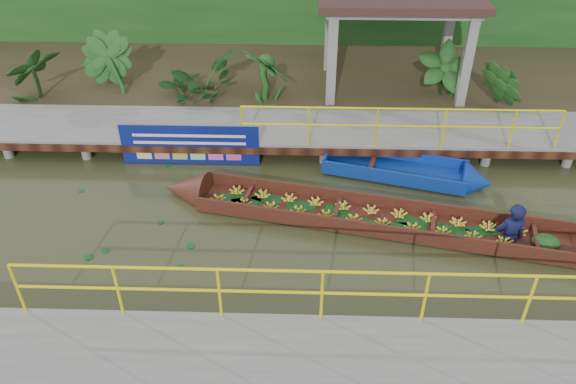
{
  "coord_description": "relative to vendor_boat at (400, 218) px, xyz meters",
  "views": [
    {
      "loc": [
        0.46,
        -9.26,
        7.49
      ],
      "look_at": [
        0.16,
        0.5,
        0.6
      ],
      "focal_mm": 35.0,
      "sensor_mm": 36.0,
      "label": 1
    }
  ],
  "objects": [
    {
      "name": "vendor_boat",
      "position": [
        0.0,
        0.0,
        0.0
      ],
      "size": [
        10.04,
        3.04,
        2.18
      ],
      "rotation": [
        0.0,
        0.0,
        -0.21
      ],
      "color": "#34140E",
      "rests_on": "ground"
    },
    {
      "name": "tropical_plants",
      "position": [
        -3.37,
        5.16,
        0.85
      ],
      "size": [
        14.02,
        1.02,
        1.27
      ],
      "color": "#154316",
      "rests_on": "ground"
    },
    {
      "name": "pavilion",
      "position": [
        0.46,
        6.16,
        2.58
      ],
      "size": [
        4.4,
        3.0,
        3.0
      ],
      "color": "slate",
      "rests_on": "ground"
    },
    {
      "name": "far_dock",
      "position": [
        -2.52,
        3.28,
        0.24
      ],
      "size": [
        16.0,
        2.06,
        1.66
      ],
      "color": "slate",
      "rests_on": "ground"
    },
    {
      "name": "moored_blue_boat",
      "position": [
        1.06,
        1.74,
        -0.07
      ],
      "size": [
        4.05,
        1.99,
        0.94
      ],
      "rotation": [
        0.0,
        0.0,
        -0.26
      ],
      "color": "navy",
      "rests_on": "ground"
    },
    {
      "name": "blue_banner",
      "position": [
        -4.83,
        2.34,
        0.32
      ],
      "size": [
        3.38,
        0.04,
        1.06
      ],
      "color": "navy",
      "rests_on": "ground"
    },
    {
      "name": "ground",
      "position": [
        -2.54,
        -0.14,
        -0.24
      ],
      "size": [
        80.0,
        80.0,
        0.0
      ],
      "primitive_type": "plane",
      "color": "#2E3319",
      "rests_on": "ground"
    },
    {
      "name": "land_strip",
      "position": [
        -2.54,
        7.36,
        -0.01
      ],
      "size": [
        30.0,
        8.0,
        0.45
      ],
      "primitive_type": "cube",
      "color": "#2E2717",
      "rests_on": "ground"
    }
  ]
}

